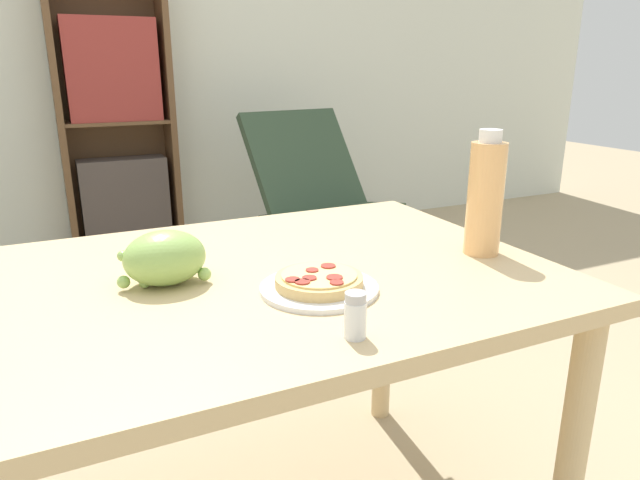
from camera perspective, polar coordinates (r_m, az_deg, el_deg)
name	(u,v)px	position (r m, az deg, el deg)	size (l,w,h in m)	color
wall_back	(76,34)	(3.75, -23.18, 18.40)	(8.00, 0.05, 2.60)	silver
dining_table	(228,318)	(1.20, -9.19, -7.69)	(1.35, 0.87, 0.72)	#D1B27F
pizza_on_plate	(319,284)	(1.08, -0.10, -4.39)	(0.23, 0.23, 0.04)	white
grape_bunch	(164,258)	(1.14, -15.30, -1.76)	(0.17, 0.13, 0.11)	#93BC5B
drink_bottle	(485,197)	(1.32, 16.20, 4.18)	(0.08, 0.08, 0.28)	#EFB270
salt_shaker	(355,316)	(0.90, 3.55, -7.56)	(0.04, 0.04, 0.08)	white
lounge_chair_far	(320,222)	(3.21, -0.01, 1.85)	(0.72, 0.84, 0.88)	black
bookshelf	(118,134)	(3.62, -19.53, 9.98)	(0.65, 0.27, 1.62)	brown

